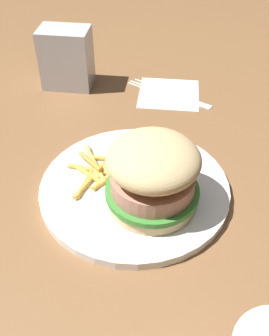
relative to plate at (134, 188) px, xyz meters
The scene contains 7 objects.
ground_plane 0.02m from the plate, 107.67° to the left, with size 1.60×1.60×0.00m, color brown.
plate is the anchor object (origin of this frame).
sandwich 0.07m from the plate, 37.09° to the left, with size 0.12×0.12×0.10m.
fries_pile 0.05m from the plate, 115.86° to the right, with size 0.12×0.11×0.01m.
napkin 0.26m from the plate, 164.42° to the left, with size 0.11×0.11×0.00m, color white.
fork 0.26m from the plate, 164.74° to the left, with size 0.12×0.15×0.00m.
napkin_dispenser 0.32m from the plate, 158.29° to the right, with size 0.09×0.06×0.11m, color #B7BABF.
Camera 1 is at (0.39, -0.03, 0.38)m, focal length 42.26 mm.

